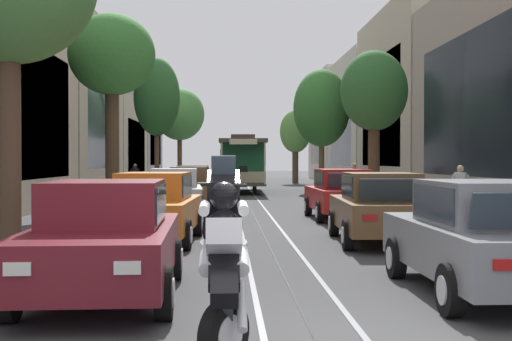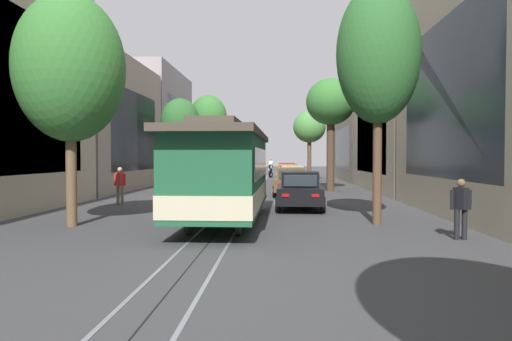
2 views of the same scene
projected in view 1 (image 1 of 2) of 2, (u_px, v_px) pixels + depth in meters
The scene contains 24 objects.
ground_plane at pixel (246, 198), 33.20m from camera, with size 166.54×166.54×0.00m, color #424244.
trolley_track_rails at pixel (243, 193), 37.86m from camera, with size 1.14×74.62×0.01m.
building_facade_left at pixel (66, 121), 37.91m from camera, with size 5.62×66.32×9.53m.
building_facade_right at pixel (430, 106), 37.70m from camera, with size 5.95×66.32×10.25m.
parked_car_maroon_near_left at pixel (105, 239), 9.17m from camera, with size 2.09×4.40×1.58m.
parked_car_orange_second_left at pixel (154, 207), 15.34m from camera, with size 2.15×4.42×1.58m.
parked_car_silver_mid_left at pixel (174, 192), 22.58m from camera, with size 2.14×4.42×1.58m.
parked_car_brown_fourth_left at pixel (190, 185), 28.53m from camera, with size 2.08×4.40×1.58m.
parked_car_black_fifth_left at pixel (193, 181), 35.18m from camera, with size 2.12×4.41×1.58m.
parked_car_grey_near_right at pixel (484, 237), 9.35m from camera, with size 2.02×4.37×1.58m.
parked_car_brown_second_right at pixel (380, 207), 15.22m from camera, with size 2.15×4.42×1.58m.
parked_car_red_mid_right at pixel (342, 194), 21.40m from camera, with size 2.04×4.38×1.58m.
street_tree_kerb_left_second at pixel (112, 58), 24.65m from camera, with size 3.14×3.27×7.18m.
street_tree_kerb_left_mid at pixel (157, 98), 39.34m from camera, with size 2.68×2.57×7.79m.
street_tree_kerb_left_fourth at pixel (180, 115), 53.74m from camera, with size 3.91×4.00×7.56m.
street_tree_kerb_right_second at pixel (374, 93), 25.29m from camera, with size 2.51×2.32×5.95m.
street_tree_kerb_right_mid at pixel (322, 108), 40.65m from camera, with size 3.40×3.37×7.30m.
street_tree_kerb_right_fourth at pixel (295, 133), 54.50m from camera, with size 2.50×2.05×5.89m.
cable_car_trolley at pixel (243, 163), 39.90m from camera, with size 2.69×9.16×3.28m.
motorcycle_with_rider at pixel (224, 251), 6.43m from camera, with size 0.48×1.80×1.91m.
pedestrian_on_left_pavement at pixel (460, 188), 21.84m from camera, with size 0.55×0.39×1.70m.
pedestrian_on_right_pavement at pixel (355, 178), 34.09m from camera, with size 0.55×0.40×1.72m.
pedestrian_crossing_far at pixel (135, 175), 42.05m from camera, with size 0.55×0.42×1.62m.
fire_hydrant at pixel (451, 224), 15.30m from camera, with size 0.40×0.22×0.84m.
Camera 1 is at (-0.91, -6.52, 1.86)m, focal length 47.66 mm.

